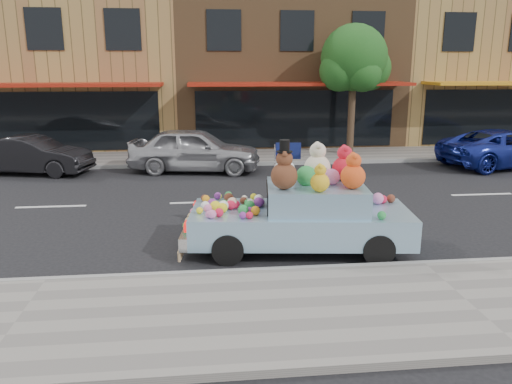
{
  "coord_description": "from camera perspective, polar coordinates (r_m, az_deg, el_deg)",
  "views": [
    {
      "loc": [
        -3.98,
        -13.15,
        3.61
      ],
      "look_at": [
        -2.98,
        -3.9,
        1.25
      ],
      "focal_mm": 35.0,
      "sensor_mm": 36.0,
      "label": 1
    }
  ],
  "objects": [
    {
      "name": "car_silver",
      "position": [
        17.56,
        -7.01,
        4.82
      ],
      "size": [
        4.76,
        2.52,
        1.54
      ],
      "primitive_type": "imported",
      "rotation": [
        0.0,
        0.0,
        1.41
      ],
      "color": "#A8A8AD",
      "rests_on": "ground"
    },
    {
      "name": "art_car",
      "position": [
        9.95,
        5.25,
        -2.29
      ],
      "size": [
        4.65,
        2.23,
        2.29
      ],
      "rotation": [
        0.0,
        0.0,
        -0.11
      ],
      "color": "black",
      "rests_on": "ground"
    },
    {
      "name": "far_kerb",
      "position": [
        18.92,
        6.1,
        3.35
      ],
      "size": [
        60.0,
        0.12,
        0.13
      ],
      "primitive_type": "cube",
      "color": "gray",
      "rests_on": "ground"
    },
    {
      "name": "car_dark",
      "position": [
        18.69,
        -24.22,
        3.87
      ],
      "size": [
        4.16,
        2.23,
        1.3
      ],
      "primitive_type": "imported",
      "rotation": [
        0.0,
        0.0,
        1.35
      ],
      "color": "black",
      "rests_on": "ground"
    },
    {
      "name": "storefront_right",
      "position": [
        28.75,
        23.59,
        13.16
      ],
      "size": [
        10.0,
        9.8,
        7.3
      ],
      "color": "olive",
      "rests_on": "ground"
    },
    {
      "name": "near_kerb",
      "position": [
        9.74,
        18.61,
        -7.91
      ],
      "size": [
        60.0,
        0.12,
        0.13
      ],
      "primitive_type": "cube",
      "color": "gray",
      "rests_on": "ground"
    },
    {
      "name": "storefront_left",
      "position": [
        25.84,
        -20.22,
        13.47
      ],
      "size": [
        10.0,
        9.8,
        7.3
      ],
      "color": "olive",
      "rests_on": "ground"
    },
    {
      "name": "street_tree",
      "position": [
        20.6,
        11.14,
        14.21
      ],
      "size": [
        3.0,
        2.7,
        5.22
      ],
      "color": "#38281C",
      "rests_on": "ground"
    },
    {
      "name": "storefront_mid",
      "position": [
        25.44,
        2.93,
        14.29
      ],
      "size": [
        10.0,
        9.8,
        7.3
      ],
      "color": "brown",
      "rests_on": "ground"
    },
    {
      "name": "car_blue",
      "position": [
        20.47,
        26.65,
        4.49
      ],
      "size": [
        5.24,
        3.15,
        1.36
      ],
      "primitive_type": "imported",
      "rotation": [
        0.0,
        0.0,
        1.76
      ],
      "color": "navy",
      "rests_on": "ground"
    },
    {
      "name": "ground",
      "position": [
        14.21,
        10.31,
        -0.73
      ],
      "size": [
        120.0,
        120.0,
        0.0
      ],
      "primitive_type": "plane",
      "color": "black",
      "rests_on": "ground"
    },
    {
      "name": "far_sidewalk",
      "position": [
        20.36,
        5.22,
        4.13
      ],
      "size": [
        60.0,
        3.0,
        0.12
      ],
      "primitive_type": "cube",
      "color": "gray",
      "rests_on": "ground"
    },
    {
      "name": "near_sidewalk",
      "position": [
        8.53,
        22.82,
        -11.58
      ],
      "size": [
        60.0,
        3.0,
        0.12
      ],
      "primitive_type": "cube",
      "color": "gray",
      "rests_on": "ground"
    }
  ]
}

